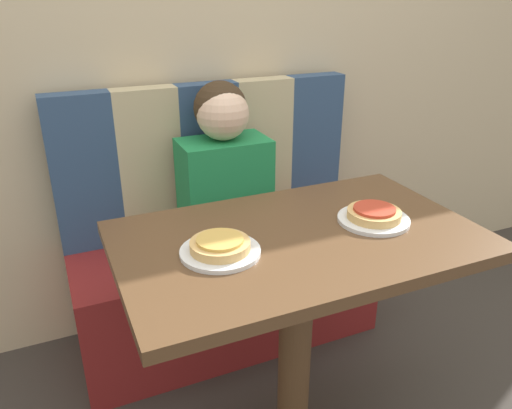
{
  "coord_description": "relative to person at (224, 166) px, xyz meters",
  "views": [
    {
      "loc": [
        -0.6,
        -1.07,
        1.39
      ],
      "look_at": [
        0.0,
        0.3,
        0.73
      ],
      "focal_mm": 35.0,
      "sensor_mm": 36.0,
      "label": 1
    }
  ],
  "objects": [
    {
      "name": "booth_seat",
      "position": [
        0.0,
        -0.0,
        -0.54
      ],
      "size": [
        1.2,
        0.46,
        0.45
      ],
      "color": "maroon",
      "rests_on": "ground_plane"
    },
    {
      "name": "pizza_left",
      "position": [
        -0.24,
        -0.61,
        0.02
      ],
      "size": [
        0.15,
        0.15,
        0.03
      ],
      "color": "tan",
      "rests_on": "plate_left"
    },
    {
      "name": "person",
      "position": [
        0.0,
        0.0,
        0.0
      ],
      "size": [
        0.33,
        0.22,
        0.63
      ],
      "color": "#1E8447",
      "rests_on": "booth_seat"
    },
    {
      "name": "pizza_right",
      "position": [
        0.24,
        -0.61,
        0.02
      ],
      "size": [
        0.15,
        0.15,
        0.03
      ],
      "color": "tan",
      "rests_on": "plate_right"
    },
    {
      "name": "plate_left",
      "position": [
        -0.24,
        -0.61,
        -0.0
      ],
      "size": [
        0.21,
        0.21,
        0.01
      ],
      "color": "white",
      "rests_on": "dining_table"
    },
    {
      "name": "booth_backrest",
      "position": [
        0.0,
        0.18,
        -0.02
      ],
      "size": [
        1.2,
        0.09,
        0.6
      ],
      "color": "navy",
      "rests_on": "booth_seat"
    },
    {
      "name": "wall_back",
      "position": [
        0.0,
        0.28,
        0.53
      ],
      "size": [
        7.0,
        0.05,
        2.6
      ],
      "color": "#C6B28E",
      "rests_on": "ground_plane"
    },
    {
      "name": "dining_table",
      "position": [
        0.0,
        -0.59,
        -0.12
      ],
      "size": [
        1.0,
        0.62,
        0.76
      ],
      "color": "brown",
      "rests_on": "ground_plane"
    },
    {
      "name": "plate_right",
      "position": [
        0.24,
        -0.61,
        -0.0
      ],
      "size": [
        0.21,
        0.21,
        0.01
      ],
      "color": "white",
      "rests_on": "dining_table"
    }
  ]
}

